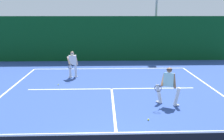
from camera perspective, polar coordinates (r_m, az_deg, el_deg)
court_line_baseline_far at (r=16.39m, az=-0.61°, el=0.36°), size 10.52×0.10×0.01m
court_line_service at (r=12.07m, az=-0.10°, el=-4.62°), size 8.57×0.10×0.01m
court_line_centre at (r=9.13m, az=0.56°, el=-10.93°), size 0.10×6.40×0.01m
player_near at (r=10.06m, az=13.65°, el=-3.47°), size 1.16×0.82×1.64m
player_far at (r=14.10m, az=-9.66°, el=1.59°), size 0.68×0.90×1.60m
tennis_ball at (r=12.97m, az=-13.04°, el=-3.52°), size 0.07×0.07×0.07m
tennis_ball_extra at (r=8.77m, az=8.92°, el=-11.96°), size 0.07×0.07×0.07m
back_fence_windscreen at (r=18.85m, az=-0.83°, el=7.66°), size 19.92×0.12×3.58m
light_pole at (r=20.97m, az=10.90°, el=16.07°), size 0.55×0.44×7.74m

